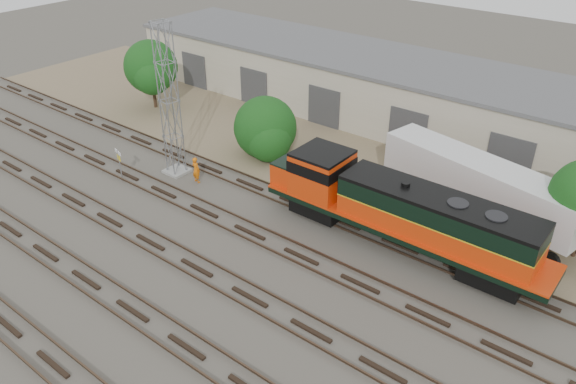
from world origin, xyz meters
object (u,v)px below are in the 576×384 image
Objects in this scene: locomotive at (397,210)px; signal_tower at (170,104)px; worker at (196,170)px; semi_trailer at (484,185)px.

signal_tower reaches higher than locomotive.
signal_tower is at bearing 2.24° from worker.
locomotive reaches higher than worker.
signal_tower reaches higher than worker.
worker is (-14.90, -1.94, -1.46)m from locomotive.
signal_tower is 0.82× the size of semi_trailer.
signal_tower is at bearing -173.91° from locomotive.
signal_tower reaches higher than semi_trailer.
locomotive is 1.61× the size of signal_tower.
semi_trailer is (20.04, 7.48, -2.79)m from signal_tower.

